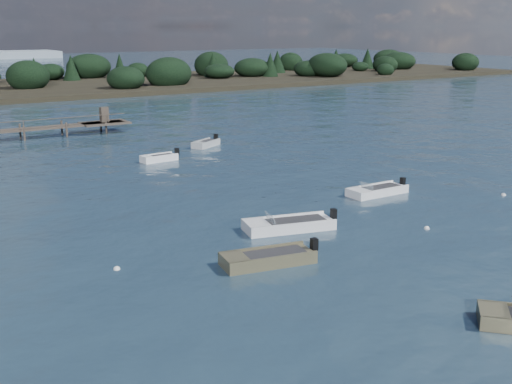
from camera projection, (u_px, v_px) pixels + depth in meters
ground at (39, 122)px, 77.25m from camera, size 400.00×400.00×0.00m
dinghy_mid_white_b at (377, 192)px, 43.74m from camera, size 4.70×1.64×1.17m
tender_far_white at (159, 159)px, 54.51m from camera, size 3.50×1.46×1.19m
dinghy_mid_grey at (268, 260)px, 30.92m from camera, size 5.00×2.52×1.24m
tender_far_grey_b at (206, 145)px, 61.11m from camera, size 3.53×2.67×1.23m
dinghy_mid_white_a at (288, 227)px, 36.17m from camera, size 5.55×3.08×1.27m
buoy_a at (484, 327)px, 24.45m from camera, size 0.32×0.32×0.32m
buoy_b at (427, 229)px, 36.31m from camera, size 0.32×0.32×0.32m
buoy_c at (117, 269)px, 30.24m from camera, size 0.32×0.32×0.32m
buoy_d at (503, 195)px, 43.53m from camera, size 0.32×0.32×0.32m
far_headland at (116, 76)px, 122.42m from camera, size 190.00×40.00×5.80m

